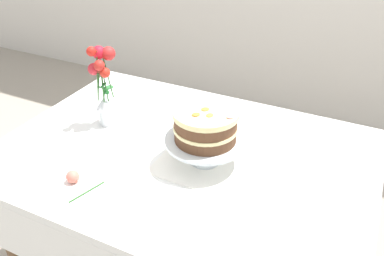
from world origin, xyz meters
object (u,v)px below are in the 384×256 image
Objects in this scene: cake_stand at (205,143)px; flower_vase at (104,87)px; dining_table at (181,174)px; layer_cake at (206,125)px; fallen_rose at (73,177)px.

cake_stand is 0.84× the size of flower_vase.
cake_stand is (0.10, 0.00, 0.17)m from dining_table.
dining_table is at bearing -178.78° from layer_cake.
cake_stand is 0.50m from flower_vase.
flower_vase reaches higher than dining_table.
layer_cake is at bearing -41.25° from cake_stand.
flower_vase is 2.55× the size of fallen_rose.
layer_cake is at bearing -8.24° from flower_vase.
fallen_rose reaches higher than dining_table.
dining_table is 6.08× the size of layer_cake.
flower_vase is at bearing 169.35° from dining_table.
flower_vase is (-0.38, 0.07, 0.26)m from dining_table.
cake_stand is 0.47m from fallen_rose.
fallen_rose is at bearing -130.17° from dining_table.
cake_stand reaches higher than dining_table.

